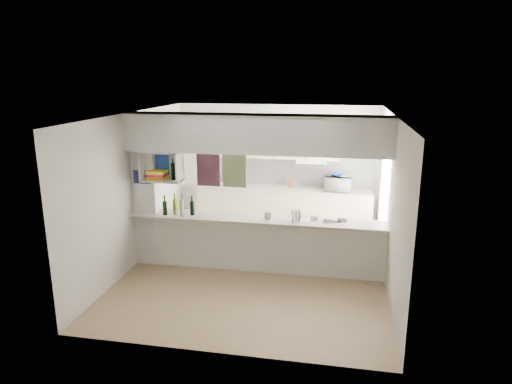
% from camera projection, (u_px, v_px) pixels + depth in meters
% --- Properties ---
extents(floor, '(4.80, 4.80, 0.00)m').
position_uv_depth(floor, '(256.00, 270.00, 7.69)').
color(floor, '#A0815D').
rests_on(floor, ground).
extents(ceiling, '(4.80, 4.80, 0.00)m').
position_uv_depth(ceiling, '(256.00, 114.00, 7.03)').
color(ceiling, white).
rests_on(ceiling, wall_back).
extents(wall_back, '(4.20, 0.00, 4.20)m').
position_uv_depth(wall_back, '(277.00, 167.00, 9.64)').
color(wall_back, silver).
rests_on(wall_back, floor).
extents(wall_left, '(0.00, 4.80, 4.80)m').
position_uv_depth(wall_left, '(134.00, 190.00, 7.73)').
color(wall_left, silver).
rests_on(wall_left, floor).
extents(wall_right, '(0.00, 4.80, 4.80)m').
position_uv_depth(wall_right, '(390.00, 202.00, 6.99)').
color(wall_right, silver).
rests_on(wall_right, floor).
extents(servery_partition, '(4.20, 0.50, 2.60)m').
position_uv_depth(servery_partition, '(245.00, 173.00, 7.30)').
color(servery_partition, silver).
rests_on(servery_partition, floor).
extents(cubby_shelf, '(0.65, 0.35, 0.50)m').
position_uv_depth(cubby_shelf, '(161.00, 168.00, 7.48)').
color(cubby_shelf, white).
rests_on(cubby_shelf, bulkhead).
extents(kitchen_run, '(3.60, 0.63, 2.24)m').
position_uv_depth(kitchen_run, '(282.00, 192.00, 9.48)').
color(kitchen_run, beige).
rests_on(kitchen_run, floor).
extents(microwave, '(0.56, 0.40, 0.30)m').
position_uv_depth(microwave, '(338.00, 184.00, 9.15)').
color(microwave, white).
rests_on(microwave, bench_top).
extents(bowl, '(0.24, 0.24, 0.06)m').
position_uv_depth(bowl, '(337.00, 175.00, 9.13)').
color(bowl, navy).
rests_on(bowl, microwave).
extents(dish_rack, '(0.43, 0.38, 0.20)m').
position_uv_depth(dish_rack, '(298.00, 216.00, 7.31)').
color(dish_rack, silver).
rests_on(dish_rack, breakfast_bar).
extents(cup, '(0.14, 0.14, 0.11)m').
position_uv_depth(cup, '(268.00, 216.00, 7.33)').
color(cup, white).
rests_on(cup, dish_rack).
extents(wine_bottles, '(0.53, 0.16, 0.38)m').
position_uv_depth(wine_bottles, '(179.00, 207.00, 7.59)').
color(wine_bottles, black).
rests_on(wine_bottles, breakfast_bar).
extents(plastic_tubs, '(0.59, 0.23, 0.08)m').
position_uv_depth(plastic_tubs, '(326.00, 219.00, 7.31)').
color(plastic_tubs, silver).
rests_on(plastic_tubs, breakfast_bar).
extents(utensil_jar, '(0.09, 0.09, 0.13)m').
position_uv_depth(utensil_jar, '(240.00, 182.00, 9.62)').
color(utensil_jar, black).
rests_on(utensil_jar, bench_top).
extents(knife_block, '(0.10, 0.09, 0.20)m').
position_uv_depth(knife_block, '(291.00, 183.00, 9.45)').
color(knife_block, brown).
rests_on(knife_block, bench_top).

